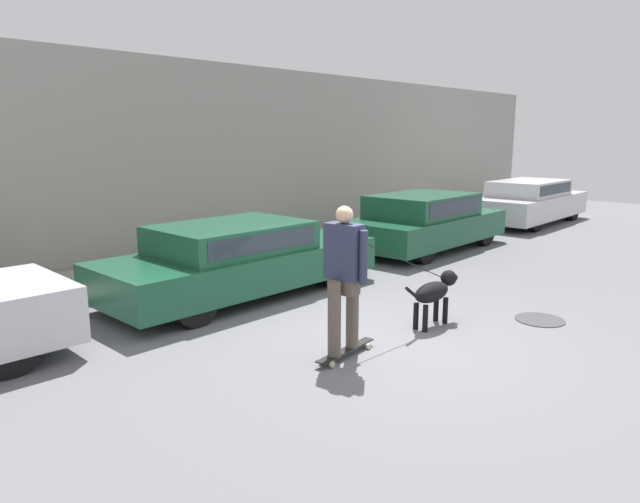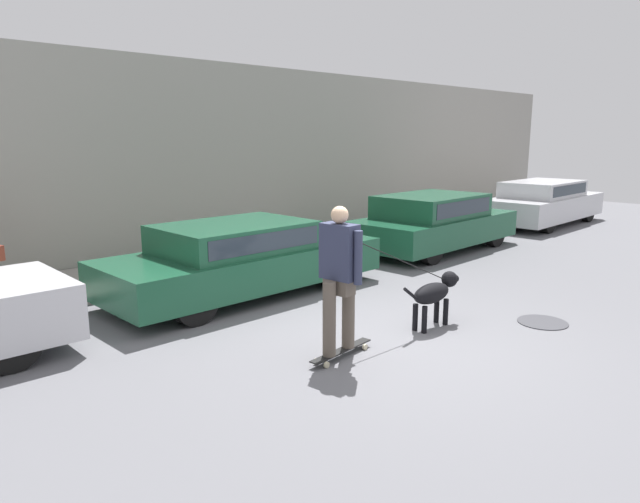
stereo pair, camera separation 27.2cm
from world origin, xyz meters
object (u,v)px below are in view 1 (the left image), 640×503
object	(u,v)px
parked_car_2	(425,222)
parked_car_3	(530,202)
dog	(435,292)
parked_car_1	(239,259)
skateboarder	(345,273)

from	to	relation	value
parked_car_2	parked_car_3	bearing A→B (deg)	-1.74
dog	parked_car_1	bearing A→B (deg)	106.51
parked_car_1	parked_car_2	distance (m)	5.18
parked_car_3	dog	distance (m)	10.12
parked_car_1	dog	bearing A→B (deg)	-73.88
dog	skateboarder	bearing A→B (deg)	176.77
parked_car_2	skateboarder	bearing A→B (deg)	-155.71
dog	parked_car_3	bearing A→B (deg)	17.44
parked_car_2	dog	xyz separation A→B (m)	(-4.29, -3.02, -0.16)
dog	parked_car_2	bearing A→B (deg)	35.21
parked_car_1	dog	xyz separation A→B (m)	(0.89, -3.02, -0.12)
dog	skateboarder	size ratio (longest dim) A/B	0.46
parked_car_3	parked_car_2	bearing A→B (deg)	178.24
parked_car_1	dog	size ratio (longest dim) A/B	3.95
parked_car_3	dog	size ratio (longest dim) A/B	3.99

